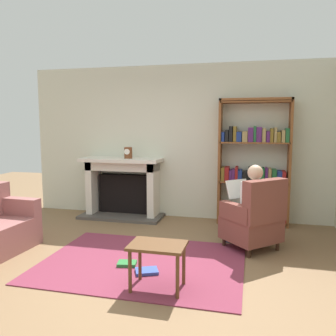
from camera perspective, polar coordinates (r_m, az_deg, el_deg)
ground at (r=4.07m, az=-5.61°, el=-16.89°), size 14.00×14.00×0.00m
back_wall at (r=6.19m, az=2.06°, el=4.29°), size 5.60×0.10×2.70m
area_rug at (r=4.33m, az=-4.25°, el=-15.28°), size 2.40×1.80×0.01m
fireplace at (r=6.32m, az=-7.37°, el=-2.83°), size 1.47×0.64×1.07m
mantel_clock at (r=6.10m, az=-6.58°, el=2.51°), size 0.14×0.14×0.20m
bookshelf at (r=5.88m, az=13.92°, el=0.31°), size 1.15×0.32×2.08m
armchair_reading at (r=4.75m, az=14.12°, el=-8.12°), size 0.89×0.89×0.97m
seated_reader at (r=4.78m, az=13.21°, el=-5.55°), size 0.58×0.58×1.14m
side_table at (r=3.55m, az=-1.74°, el=-13.60°), size 0.56×0.39×0.48m
scattered_books at (r=4.13m, az=-5.04°, el=-16.06°), size 0.56×0.38×0.04m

